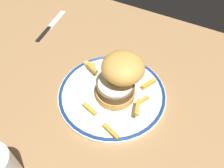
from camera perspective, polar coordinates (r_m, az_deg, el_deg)
The scene contains 5 objects.
ground_plane at distance 60.21cm, azimuth -3.57°, elevation -6.07°, with size 148.67×87.97×4.00cm, color olive.
dinner_plate at distance 59.43cm, azimuth 0.00°, elevation -2.35°, with size 26.94×26.94×1.60cm.
burger at distance 54.36cm, azimuth 1.88°, elevation 1.75°, with size 14.13×14.12×11.34cm.
fries_pile at distance 58.74cm, azimuth 0.50°, elevation -0.59°, with size 20.45×21.27×2.72cm.
knife at distance 82.89cm, azimuth -14.94°, elevation 13.00°, with size 4.48×18.00×0.70cm.
Camera 1 is at (19.61, -27.82, 47.67)cm, focal length 38.03 mm.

